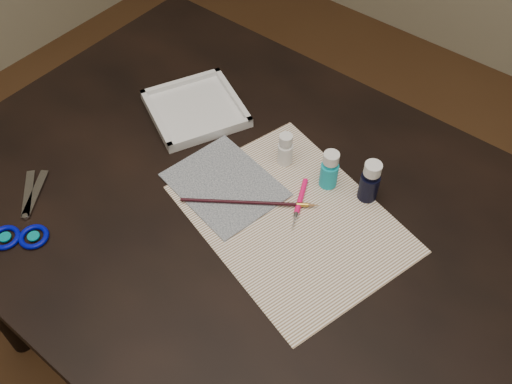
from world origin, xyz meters
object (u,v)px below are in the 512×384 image
Objects in this scene: paint_bottle_navy at (370,181)px; scissors at (23,209)px; canvas at (225,185)px; paint_bottle_cyan at (330,170)px; paper at (291,218)px; palette_tray at (195,108)px; paint_bottle_white at (285,149)px.

scissors is (-0.50, -0.45, -0.04)m from paint_bottle_navy.
paint_bottle_cyan is at bearing 40.06° from canvas.
paper is at bearing -101.20° from scissors.
paint_bottle_cyan is at bearing -164.96° from paint_bottle_navy.
paint_bottle_navy reaches higher than palette_tray.
scissors is at bearing -138.19° from paint_bottle_navy.
paper is at bearing -48.04° from paint_bottle_white.
paper is 4.84× the size of paint_bottle_cyan.
canvas is 2.49× the size of paint_bottle_cyan.
scissors is (-0.42, -0.31, 0.00)m from paper.
paper is 1.96× the size of scissors.
paint_bottle_navy is at bearing 15.04° from paint_bottle_cyan.
paper is at bearing -92.39° from paint_bottle_cyan.
scissors is (-0.26, -0.29, 0.00)m from canvas.
scissors reaches higher than paper.
paint_bottle_white is (0.05, 0.13, 0.03)m from canvas.
canvas is 1.11× the size of palette_tray.
paper is 1.95× the size of canvas.
paint_bottle_cyan is at bearing 87.61° from paper.
palette_tray is (-0.35, -0.01, -0.03)m from paint_bottle_cyan.
paint_bottle_navy reaches higher than paint_bottle_white.
paint_bottle_white is 0.87× the size of paint_bottle_cyan.
palette_tray is at bearing -179.06° from paint_bottle_white.
canvas is at bearing -173.40° from paper.
paint_bottle_navy is (0.18, 0.03, 0.01)m from paint_bottle_white.
canvas is 1.01× the size of scissors.
canvas reaches higher than paper.
scissors is at bearing -99.54° from palette_tray.
paint_bottle_white is 0.35× the size of scissors.
paint_bottle_navy is (0.24, 0.15, 0.04)m from canvas.
paint_bottle_white reaches higher than canvas.
paint_bottle_navy is at bearing 4.12° from palette_tray.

